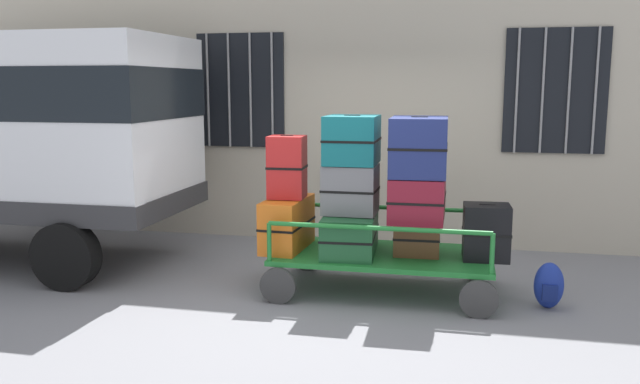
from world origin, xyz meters
name	(u,v)px	position (x,y,z in m)	size (l,w,h in m)	color
ground_plane	(342,294)	(0.00, 0.00, 0.00)	(40.00, 40.00, 0.00)	gray
building_wall	(377,52)	(0.00, 2.36, 2.50)	(12.00, 0.38, 5.00)	#BCB29E
luggage_cart	(383,259)	(0.39, 0.17, 0.34)	(2.22, 1.22, 0.40)	#1E722D
cart_railing	(384,222)	(0.39, 0.17, 0.72)	(2.12, 1.08, 0.39)	#1E722D
suitcase_left_bottom	(287,223)	(-0.61, 0.16, 0.66)	(0.42, 0.83, 0.53)	orange
suitcase_left_middle	(287,167)	(-0.61, 0.18, 1.25)	(0.39, 0.35, 0.64)	#B21E1E
suitcase_midleft_bottom	(350,233)	(0.05, 0.14, 0.60)	(0.57, 0.94, 0.40)	#194C28
suitcase_midleft_middle	(351,189)	(0.05, 0.14, 1.05)	(0.54, 0.45, 0.49)	slate
suitcase_midleft_top	(352,140)	(0.05, 0.21, 1.54)	(0.52, 0.61, 0.49)	#0F5960
suitcase_center_bottom	(417,238)	(0.72, 0.15, 0.58)	(0.46, 0.29, 0.37)	brown
suitcase_center_middle	(418,197)	(0.72, 0.17, 0.98)	(0.54, 0.81, 0.44)	maroon
suitcase_center_top	(419,146)	(0.72, 0.15, 1.49)	(0.56, 0.76, 0.57)	navy
suitcase_midright_bottom	(486,232)	(1.38, 0.16, 0.67)	(0.46, 0.39, 0.54)	black
backpack	(549,286)	(1.97, 0.01, 0.22)	(0.27, 0.22, 0.44)	navy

